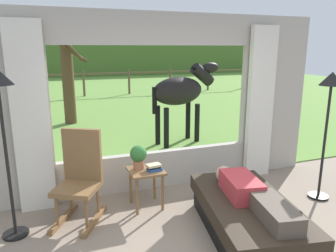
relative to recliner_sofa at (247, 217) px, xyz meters
name	(u,v)px	position (x,y,z in m)	size (l,w,h in m)	color
back_wall_with_window	(157,106)	(-0.51, 1.62, 1.03)	(5.20, 0.12, 2.55)	#ADA599
curtain_panel_left	(31,120)	(-2.20, 1.48, 0.98)	(0.44, 0.10, 2.40)	silver
curtain_panel_right	(260,104)	(1.18, 1.48, 0.98)	(0.44, 0.10, 2.40)	silver
outdoor_pasture_lawn	(82,94)	(-0.51, 12.52, -0.21)	(36.00, 21.68, 0.02)	olive
distant_hill_ridge	(67,60)	(-0.51, 22.36, 0.98)	(36.00, 2.00, 2.40)	#49682D
recliner_sofa	(247,217)	(0.00, 0.00, 0.00)	(1.21, 1.84, 0.42)	black
reclining_person	(251,194)	(0.00, -0.05, 0.30)	(0.45, 1.43, 0.22)	#B23338
rocking_chair	(80,177)	(-1.70, 1.03, 0.33)	(0.73, 0.82, 1.12)	brown
side_table	(146,176)	(-0.87, 1.04, 0.21)	(0.44, 0.44, 0.52)	brown
potted_plant	(138,156)	(-0.95, 1.10, 0.48)	(0.22, 0.22, 0.32)	#9E6042
book_stack	(154,167)	(-0.77, 0.98, 0.34)	(0.20, 0.15, 0.08)	#23478C
floor_lamp_left	(0,103)	(-2.45, 0.90, 1.30)	(0.32, 0.32, 1.88)	black
floor_lamp_right	(330,98)	(1.50, 0.44, 1.21)	(0.32, 0.32, 1.77)	black
horse	(181,91)	(0.70, 3.62, 0.94)	(1.82, 0.87, 1.73)	black
pasture_tree	(67,71)	(-1.45, 6.39, 1.25)	(1.11, 0.84, 2.91)	#4C3823
pasture_fence_line	(84,79)	(-0.51, 11.57, 0.53)	(16.10, 0.10, 1.10)	brown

